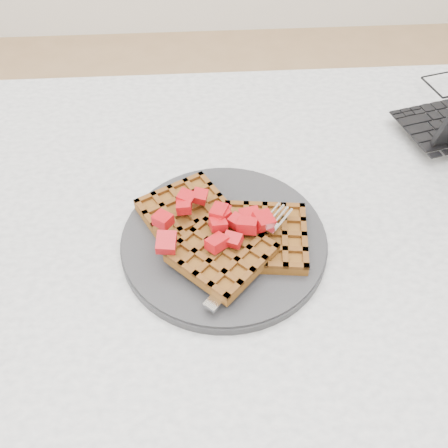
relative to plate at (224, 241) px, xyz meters
name	(u,v)px	position (x,y,z in m)	size (l,w,h in m)	color
ground	(263,435)	(0.09, 0.00, -0.76)	(4.00, 4.00, 0.00)	tan
table	(288,288)	(0.09, 0.00, -0.12)	(1.20, 0.80, 0.75)	silver
plate	(224,241)	(0.00, 0.00, 0.00)	(0.26, 0.26, 0.02)	#252528
waffles	(224,233)	(0.00, 0.00, 0.02)	(0.22, 0.22, 0.03)	brown
strawberry_pile	(224,216)	(0.00, 0.00, 0.05)	(0.15, 0.15, 0.02)	#8F0008
fork	(255,253)	(0.04, -0.04, 0.02)	(0.02, 0.18, 0.02)	silver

